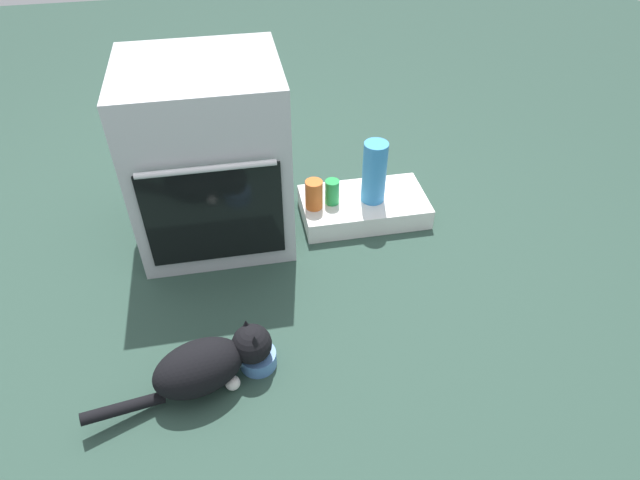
# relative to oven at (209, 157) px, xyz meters

# --- Properties ---
(ground) EXTENTS (8.00, 8.00, 0.00)m
(ground) POSITION_rel_oven_xyz_m (0.01, -0.41, -0.40)
(ground) COLOR #284238
(oven) EXTENTS (0.64, 0.61, 0.80)m
(oven) POSITION_rel_oven_xyz_m (0.00, 0.00, 0.00)
(oven) COLOR #B7BABF
(oven) RESTS_ON ground
(pantry_cabinet) EXTENTS (0.59, 0.33, 0.10)m
(pantry_cabinet) POSITION_rel_oven_xyz_m (0.69, -0.02, -0.35)
(pantry_cabinet) COLOR white
(pantry_cabinet) RESTS_ON ground
(food_bowl) EXTENTS (0.13, 0.13, 0.09)m
(food_bowl) POSITION_rel_oven_xyz_m (0.10, -0.80, -0.36)
(food_bowl) COLOR #4C7AB7
(food_bowl) RESTS_ON ground
(cat) EXTENTS (0.64, 0.27, 0.21)m
(cat) POSITION_rel_oven_xyz_m (-0.07, -0.85, -0.29)
(cat) COLOR black
(cat) RESTS_ON ground
(water_bottle) EXTENTS (0.11, 0.11, 0.30)m
(water_bottle) POSITION_rel_oven_xyz_m (0.72, -0.03, -0.15)
(water_bottle) COLOR #388CD1
(water_bottle) RESTS_ON pantry_cabinet
(soda_can) EXTENTS (0.07, 0.07, 0.12)m
(soda_can) POSITION_rel_oven_xyz_m (0.53, -0.02, -0.24)
(soda_can) COLOR green
(soda_can) RESTS_ON pantry_cabinet
(sauce_jar) EXTENTS (0.08, 0.08, 0.14)m
(sauce_jar) POSITION_rel_oven_xyz_m (0.44, -0.04, -0.23)
(sauce_jar) COLOR #D16023
(sauce_jar) RESTS_ON pantry_cabinet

